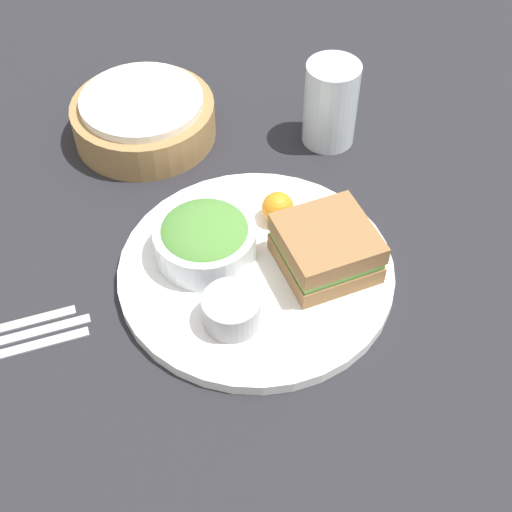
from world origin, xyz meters
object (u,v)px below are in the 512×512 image
at_px(bread_basket, 144,117).
at_px(fork, 5,353).
at_px(plate, 256,271).
at_px(salad_bowl, 205,238).
at_px(sandwich, 326,249).
at_px(spoon, 1,328).
at_px(drink_glass, 331,104).
at_px(knife, 3,340).
at_px(dressing_cup, 231,310).

height_order(bread_basket, fork, bread_basket).
bearing_deg(plate, salad_bowl, 157.57).
height_order(sandwich, spoon, sandwich).
height_order(plate, bread_basket, bread_basket).
bearing_deg(fork, bread_basket, -126.15).
distance_m(drink_glass, knife, 0.54).
distance_m(plate, drink_glass, 0.29).
bearing_deg(fork, plate, -176.61).
distance_m(salad_bowl, drink_glass, 0.29).
xyz_separation_m(plate, spoon, (-0.30, -0.07, -0.01)).
xyz_separation_m(knife, spoon, (-0.01, 0.02, 0.00)).
relative_size(dressing_cup, drink_glass, 0.54).
bearing_deg(salad_bowl, fork, -150.79).
distance_m(salad_bowl, spoon, 0.26).
height_order(dressing_cup, bread_basket, bread_basket).
bearing_deg(drink_glass, dressing_cup, -113.89).
distance_m(plate, knife, 0.30).
distance_m(dressing_cup, fork, 0.26).
xyz_separation_m(plate, sandwich, (0.08, -0.00, 0.04)).
bearing_deg(spoon, dressing_cup, 161.56).
bearing_deg(dressing_cup, bread_basket, 108.57).
bearing_deg(knife, salad_bowl, -170.86).
height_order(plate, salad_bowl, salad_bowl).
distance_m(drink_glass, fork, 0.54).
relative_size(plate, drink_glass, 2.70).
bearing_deg(drink_glass, sandwich, -97.37).
bearing_deg(drink_glass, knife, -140.25).
distance_m(drink_glass, spoon, 0.53).
relative_size(fork, spoon, 1.11).
bearing_deg(dressing_cup, plate, 68.29).
distance_m(sandwich, bread_basket, 0.36).
relative_size(salad_bowl, drink_glass, 1.00).
bearing_deg(bread_basket, plate, -61.47).
xyz_separation_m(dressing_cup, knife, (-0.26, -0.01, -0.03)).
bearing_deg(knife, bread_basket, -127.72).
bearing_deg(fork, knife, -90.00).
xyz_separation_m(plate, drink_glass, (0.12, 0.26, 0.05)).
xyz_separation_m(drink_glass, knife, (-0.41, -0.34, -0.06)).
xyz_separation_m(sandwich, bread_basket, (-0.23, 0.28, -0.01)).
height_order(bread_basket, spoon, bread_basket).
distance_m(plate, salad_bowl, 0.07).
bearing_deg(knife, fork, 90.00).
height_order(salad_bowl, dressing_cup, salad_bowl).
distance_m(dressing_cup, bread_basket, 0.37).
xyz_separation_m(salad_bowl, dressing_cup, (0.03, -0.10, -0.01)).
bearing_deg(salad_bowl, knife, -154.71).
distance_m(sandwich, knife, 0.39).
bearing_deg(drink_glass, fork, -138.49).
height_order(plate, fork, plate).
height_order(sandwich, drink_glass, drink_glass).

